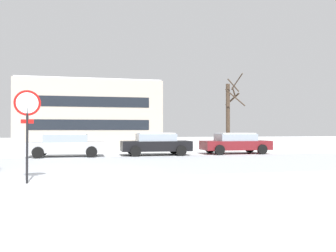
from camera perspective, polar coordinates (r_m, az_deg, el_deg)
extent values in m
plane|color=white|center=(12.84, -14.66, -7.70)|extent=(120.00, 120.00, 0.00)
cube|color=#B7BCC4|center=(16.17, -14.23, -6.23)|extent=(80.00, 8.70, 0.00)
cylinder|color=black|center=(11.11, -22.11, -2.74)|extent=(0.07, 0.10, 2.34)
cylinder|color=red|center=(11.13, -22.09, 3.53)|extent=(0.76, 0.09, 0.76)
cylinder|color=white|center=(11.12, -22.09, 3.54)|extent=(0.62, 0.08, 0.62)
cube|color=red|center=(11.10, -22.10, 0.70)|extent=(0.36, 0.06, 0.12)
cylinder|color=white|center=(11.14, -22.08, 3.78)|extent=(0.42, 0.06, 0.42)
cube|color=silver|center=(21.35, -16.36, -3.33)|extent=(4.47, 1.89, 0.59)
cube|color=#8C99A8|center=(21.33, -16.35, -1.93)|extent=(2.46, 1.73, 0.44)
cube|color=white|center=(21.33, -16.35, -1.26)|extent=(2.24, 1.60, 0.06)
cylinder|color=black|center=(22.28, -12.47, -3.86)|extent=(0.64, 0.22, 0.64)
cylinder|color=black|center=(20.37, -12.44, -4.17)|extent=(0.64, 0.22, 0.64)
cylinder|color=black|center=(22.44, -19.91, -3.81)|extent=(0.64, 0.22, 0.64)
cylinder|color=black|center=(20.56, -20.57, -4.11)|extent=(0.64, 0.22, 0.64)
cube|color=black|center=(21.70, -2.02, -3.28)|extent=(4.29, 1.86, 0.61)
cube|color=#8C99A8|center=(21.68, -2.02, -1.88)|extent=(2.36, 1.71, 0.44)
cube|color=white|center=(21.67, -2.02, -1.22)|extent=(2.15, 1.58, 0.06)
cylinder|color=black|center=(22.93, 0.96, -3.78)|extent=(0.64, 0.22, 0.64)
cylinder|color=black|center=(21.11, 2.19, -4.06)|extent=(0.64, 0.22, 0.64)
cylinder|color=black|center=(22.42, -5.97, -3.85)|extent=(0.64, 0.22, 0.64)
cylinder|color=black|center=(20.56, -5.34, -4.15)|extent=(0.64, 0.22, 0.64)
cube|color=maroon|center=(23.39, 11.01, -3.11)|extent=(4.50, 1.77, 0.59)
cube|color=#8C99A8|center=(23.37, 11.00, -1.83)|extent=(2.48, 1.62, 0.45)
cube|color=white|center=(23.37, 11.00, -1.20)|extent=(2.25, 1.50, 0.06)
cylinder|color=black|center=(24.83, 13.25, -3.52)|extent=(0.64, 0.22, 0.64)
cylinder|color=black|center=(23.23, 15.20, -3.72)|extent=(0.64, 0.22, 0.64)
cylinder|color=black|center=(23.69, 6.89, -3.67)|extent=(0.64, 0.22, 0.64)
cylinder|color=black|center=(22.01, 8.48, -3.91)|extent=(0.64, 0.22, 0.64)
cylinder|color=#423326|center=(27.51, 9.81, 1.47)|extent=(0.31, 0.31, 5.17)
cylinder|color=#423326|center=(26.89, 11.01, 4.58)|extent=(1.84, 0.60, 1.24)
cylinder|color=#423326|center=(27.54, 10.76, 5.50)|extent=(0.70, 0.88, 0.72)
cylinder|color=#423326|center=(27.30, 10.67, 6.59)|extent=(1.17, 0.56, 0.94)
cylinder|color=#423326|center=(28.16, 11.24, 7.16)|extent=(0.30, 1.67, 1.13)
cylinder|color=#423326|center=(28.10, 10.52, 4.34)|extent=(0.82, 1.18, 0.98)
cube|color=#B2A899|center=(36.30, -12.61, 1.66)|extent=(12.86, 10.86, 6.03)
cube|color=white|center=(36.55, -12.60, 6.47)|extent=(12.60, 10.64, 0.10)
cube|color=black|center=(30.83, -12.62, 0.19)|extent=(10.29, 0.04, 0.90)
cube|color=black|center=(30.92, -12.61, 3.92)|extent=(10.29, 0.04, 0.90)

